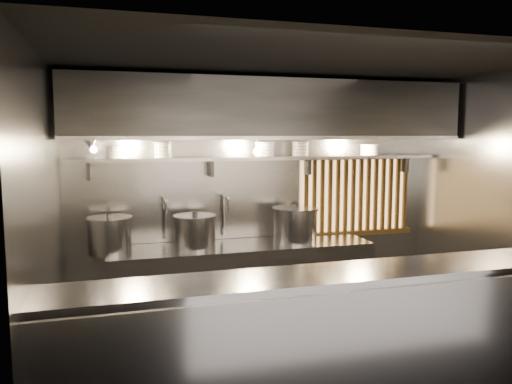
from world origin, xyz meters
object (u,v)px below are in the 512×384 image
pendant_bulb (257,152)px  stock_pot_left (110,235)px  stock_pot_right (295,224)px  heat_lamp (90,144)px  stock_pot_mid (195,232)px

pendant_bulb → stock_pot_left: 1.86m
pendant_bulb → stock_pot_right: (0.44, -0.07, -0.86)m
stock_pot_left → stock_pot_right: stock_pot_right is taller
stock_pot_right → stock_pot_left: bearing=179.1°
heat_lamp → pendant_bulb: size_ratio=1.87×
stock_pot_left → stock_pot_right: bearing=-0.9°
heat_lamp → stock_pot_left: 1.03m
pendant_bulb → stock_pot_right: 0.97m
heat_lamp → stock_pot_mid: 1.46m
heat_lamp → stock_pot_left: heat_lamp is taller
stock_pot_left → pendant_bulb: bearing=1.4°
stock_pot_left → heat_lamp: bearing=-115.6°
stock_pot_mid → stock_pot_right: (1.19, 0.01, 0.02)m
stock_pot_mid → stock_pot_right: bearing=0.6°
pendant_bulb → heat_lamp: bearing=-169.0°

